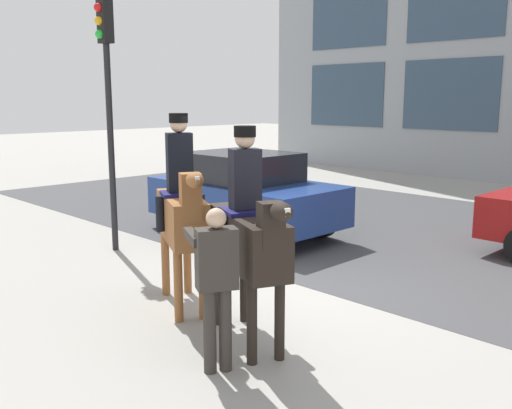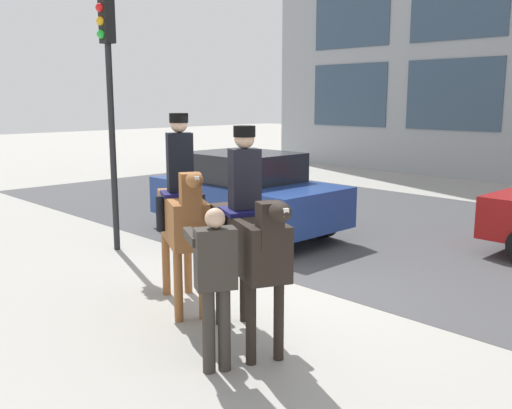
% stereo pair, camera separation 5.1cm
% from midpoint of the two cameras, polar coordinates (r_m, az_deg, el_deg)
% --- Properties ---
extents(ground_plane, '(80.00, 80.00, 0.00)m').
position_cam_midpoint_polar(ground_plane, '(8.04, 3.30, -9.21)').
color(ground_plane, '#9E9B93').
extents(road_surface, '(24.52, 8.50, 0.01)m').
position_cam_midpoint_polar(road_surface, '(11.85, 19.09, -3.28)').
color(road_surface, '#444447').
rests_on(road_surface, ground_plane).
extents(mounted_horse_lead, '(1.72, 1.08, 2.54)m').
position_cam_midpoint_polar(mounted_horse_lead, '(7.39, -7.17, -0.70)').
color(mounted_horse_lead, brown).
rests_on(mounted_horse_lead, ground_plane).
extents(mounted_horse_companion, '(1.86, 1.07, 2.43)m').
position_cam_midpoint_polar(mounted_horse_companion, '(6.26, -0.58, -3.05)').
color(mounted_horse_companion, black).
rests_on(mounted_horse_companion, ground_plane).
extents(pedestrian_bystander, '(0.91, 0.46, 1.68)m').
position_cam_midpoint_polar(pedestrian_bystander, '(5.67, -3.91, -7.20)').
color(pedestrian_bystander, '#332D28').
rests_on(pedestrian_bystander, ground_plane).
extents(street_car_near_lane, '(3.95, 2.05, 1.66)m').
position_cam_midpoint_polar(street_car_near_lane, '(11.43, -0.89, 1.12)').
color(street_car_near_lane, navy).
rests_on(street_car_near_lane, ground_plane).
extents(traffic_light, '(0.24, 0.29, 4.37)m').
position_cam_midpoint_polar(traffic_light, '(10.41, -14.33, 11.26)').
color(traffic_light, black).
rests_on(traffic_light, ground_plane).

